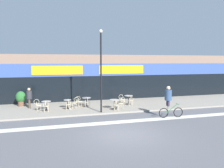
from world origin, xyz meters
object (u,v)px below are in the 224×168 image
(bistro_table_2, at_px, (86,100))
(cafe_chair_1_near, at_px, (68,104))
(cafe_chair_0_near, at_px, (46,105))
(cafe_chair_4_side, at_px, (122,99))
(cafe_chair_1_side, at_px, (75,102))
(cafe_chair_0_side, at_px, (38,104))
(bistro_table_0, at_px, (46,104))
(bistro_table_1, at_px, (68,102))
(cafe_chair_2_near, at_px, (88,102))
(bistro_table_4, at_px, (129,98))
(cafe_chair_3_near, at_px, (116,104))
(pedestrian_near_end, at_px, (29,96))
(cyclist_0, at_px, (169,99))
(bistro_table_3, at_px, (114,102))
(planter_pot, at_px, (21,98))
(cafe_chair_2_side, at_px, (79,101))
(cafe_chair_3_side, at_px, (122,102))
(lamp_post, at_px, (101,66))
(cafe_chair_4_near, at_px, (131,100))

(bistro_table_2, bearing_deg, cafe_chair_1_near, -145.78)
(bistro_table_2, height_order, cafe_chair_0_near, cafe_chair_0_near)
(cafe_chair_4_side, bearing_deg, cafe_chair_0_near, -170.35)
(cafe_chair_0_near, relative_size, cafe_chair_1_side, 1.00)
(cafe_chair_0_near, height_order, cafe_chair_0_side, same)
(cafe_chair_0_side, bearing_deg, bistro_table_0, -2.06)
(bistro_table_1, xyz_separation_m, cafe_chair_2_near, (1.62, -0.15, 0.02))
(bistro_table_0, distance_m, cafe_chair_2_near, 3.27)
(cafe_chair_0_near, bearing_deg, bistro_table_4, -76.28)
(cafe_chair_1_near, relative_size, cafe_chair_1_side, 1.00)
(bistro_table_1, xyz_separation_m, cafe_chair_3_near, (3.61, -1.83, 0.02))
(cafe_chair_4_side, height_order, pedestrian_near_end, pedestrian_near_end)
(cafe_chair_0_near, xyz_separation_m, cyclist_0, (8.32, -3.54, 0.69))
(bistro_table_3, distance_m, planter_pot, 8.09)
(bistro_table_3, relative_size, planter_pot, 0.61)
(cafe_chair_0_side, relative_size, cafe_chair_1_side, 1.00)
(bistro_table_2, xyz_separation_m, bistro_table_3, (1.99, -1.68, 0.02))
(bistro_table_3, relative_size, cafe_chair_2_side, 0.87)
(bistro_table_3, relative_size, bistro_table_4, 1.01)
(cafe_chair_3_side, relative_size, lamp_post, 0.15)
(bistro_table_2, distance_m, cafe_chair_0_side, 3.96)
(cafe_chair_0_near, distance_m, cyclist_0, 9.06)
(bistro_table_2, relative_size, pedestrian_near_end, 0.44)
(bistro_table_4, relative_size, cyclist_0, 0.35)
(bistro_table_1, relative_size, cafe_chair_0_near, 0.79)
(cafe_chair_4_side, bearing_deg, cafe_chair_0_side, -176.24)
(bistro_table_0, distance_m, cafe_chair_2_side, 2.73)
(cafe_chair_1_near, height_order, cafe_chair_4_near, same)
(cafe_chair_1_near, height_order, cafe_chair_3_near, same)
(cafe_chair_3_near, distance_m, lamp_post, 3.22)
(bistro_table_2, relative_size, cafe_chair_3_near, 0.82)
(bistro_table_3, distance_m, cafe_chair_2_side, 3.10)
(cafe_chair_1_side, relative_size, cafe_chair_4_side, 1.00)
(bistro_table_1, relative_size, bistro_table_4, 0.92)
(cafe_chair_4_near, height_order, cyclist_0, cyclist_0)
(cafe_chair_1_near, distance_m, cafe_chair_2_near, 1.67)
(cafe_chair_3_near, bearing_deg, bistro_table_0, 80.11)
(cafe_chair_4_side, relative_size, pedestrian_near_end, 0.54)
(lamp_post, bearing_deg, cafe_chair_0_near, 163.48)
(pedestrian_near_end, bearing_deg, bistro_table_1, 163.07)
(planter_pot, bearing_deg, cafe_chair_4_near, -14.10)
(cafe_chair_0_near, xyz_separation_m, cafe_chair_4_side, (6.43, 1.21, 0.00))
(bistro_table_0, distance_m, cyclist_0, 9.32)
(pedestrian_near_end, bearing_deg, bistro_table_0, 139.75)
(cafe_chair_3_side, relative_size, cyclist_0, 0.40)
(cafe_chair_3_near, distance_m, cafe_chair_4_side, 2.49)
(cafe_chair_1_side, xyz_separation_m, cafe_chair_2_near, (0.99, -0.14, 0.00))
(lamp_post, bearing_deg, cyclist_0, -28.62)
(lamp_post, bearing_deg, cafe_chair_0_side, 158.63)
(cafe_chair_3_side, distance_m, cyclist_0, 4.06)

